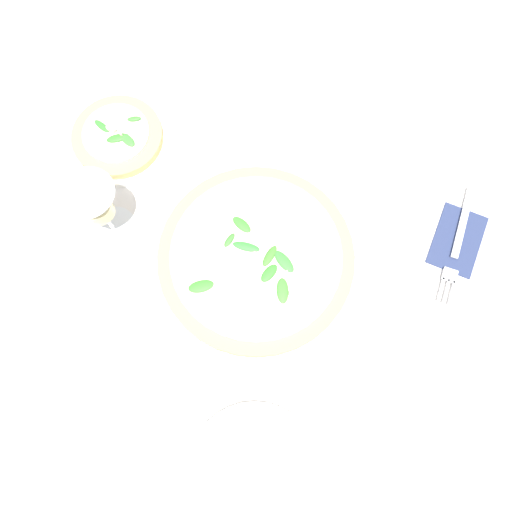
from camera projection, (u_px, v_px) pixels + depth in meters
The scene contains 7 objects.
ground_plane at pixel (275, 265), 0.85m from camera, with size 6.00×6.00×0.00m, color silver.
pizza_arugula_main at pixel (256, 258), 0.83m from camera, with size 0.35×0.35×0.05m.
pizza_personal_side at pixel (118, 138), 0.90m from camera, with size 0.18×0.18×0.05m.
wine_glass at pixel (95, 205), 0.77m from camera, with size 0.08×0.08×0.15m.
napkin at pixel (458, 240), 0.86m from camera, with size 0.12×0.08×0.01m.
fork at pixel (458, 243), 0.85m from camera, with size 0.22×0.03×0.00m.
side_plate_white at pixel (254, 474), 0.74m from camera, with size 0.21×0.21×0.02m.
Camera 1 is at (0.23, 0.06, 0.81)m, focal length 35.00 mm.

